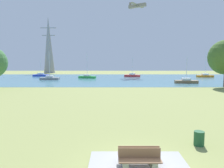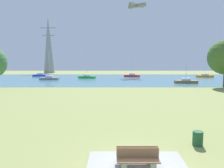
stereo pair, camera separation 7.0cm
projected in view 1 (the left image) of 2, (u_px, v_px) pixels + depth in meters
name	position (u px, v px, depth m)	size (l,w,h in m)	color
ground_plane	(120.00, 94.00, 31.24)	(160.00, 160.00, 0.00)	#8C9351
concrete_pad	(138.00, 168.00, 9.35)	(4.40, 3.20, 0.10)	#9E9E9E
bench_facing_water	(138.00, 156.00, 9.58)	(1.80, 0.48, 0.89)	tan
bench_facing_inland	(139.00, 161.00, 9.04)	(1.80, 0.48, 0.89)	tan
litter_bin	(198.00, 138.00, 11.95)	(0.56, 0.56, 0.80)	#1E512D
water_surface	(116.00, 79.00, 59.09)	(140.00, 40.00, 0.02)	teal
sailboat_gray	(49.00, 78.00, 55.23)	(4.80, 1.52, 7.22)	gray
sailboat_blue	(40.00, 75.00, 68.42)	(4.88, 1.77, 5.87)	blue
sailboat_red	(132.00, 75.00, 66.47)	(5.01, 2.51, 6.33)	red
sailboat_brown	(186.00, 81.00, 46.69)	(4.92, 1.93, 5.69)	brown
sailboat_green	(87.00, 77.00, 60.65)	(5.03, 2.76, 7.32)	green
sailboat_orange	(204.00, 76.00, 64.70)	(4.82, 1.56, 7.60)	orange
electricity_pylon	(48.00, 45.00, 87.86)	(6.40, 4.40, 22.82)	gray
light_aircraft	(137.00, 6.00, 74.29)	(5.92, 7.58, 2.10)	gray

